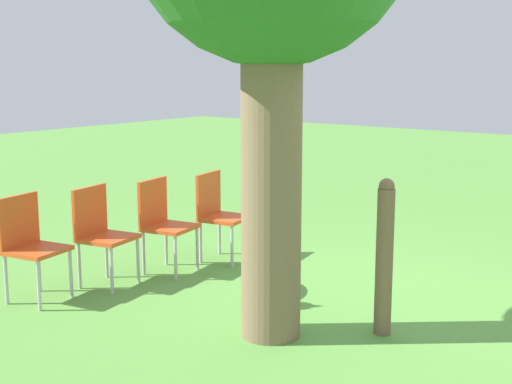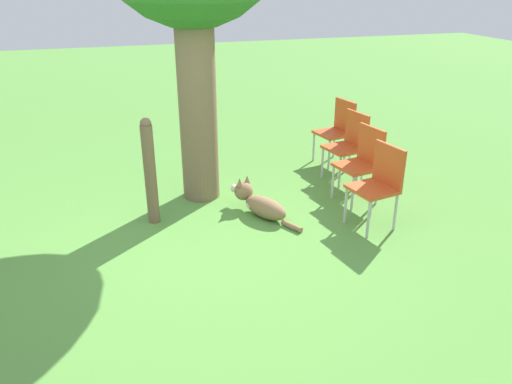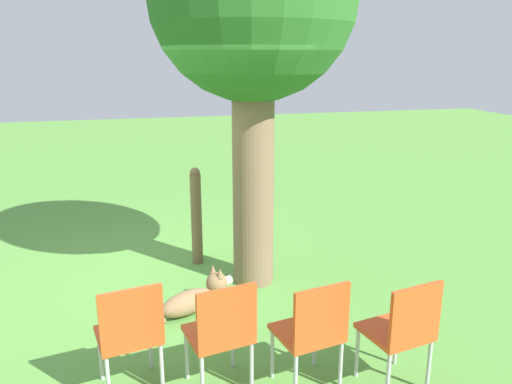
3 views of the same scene
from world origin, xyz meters
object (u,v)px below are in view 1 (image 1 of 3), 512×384
Objects in this scene: red_chair_1 at (163,219)px; red_chair_2 at (100,229)px; red_chair_0 at (218,210)px; fence_post at (384,256)px; dog at (271,281)px; red_chair_3 at (29,240)px.

red_chair_1 is 0.66m from red_chair_2.
red_chair_1 is at bearing 66.13° from red_chair_2.
fence_post is at bearing -29.93° from red_chair_0.
red_chair_0 is at bearing 66.13° from red_chair_1.
dog is at bearing 14.23° from red_chair_2.
red_chair_3 is (1.57, 1.30, 0.38)m from dog.
fence_post is 2.42m from red_chair_0.
red_chair_2 is (0.15, 0.64, 0.00)m from red_chair_1.
fence_post is (-1.16, 0.18, 0.46)m from dog.
fence_post is 2.62m from red_chair_2.
red_chair_1 reaches higher than dog.
red_chair_0 is 0.66m from red_chair_1.
red_chair_3 is at bearing -77.89° from dog.
red_chair_0 is at bearing 66.13° from red_chair_3.
red_chair_3 reaches higher than dog.
red_chair_1 is at bearing -113.87° from red_chair_0.
red_chair_0 is (1.12, -0.62, 0.38)m from dog.
red_chair_2 is (2.58, 0.48, -0.08)m from fence_post.
dog is at bearing 28.88° from red_chair_3.
fence_post reaches higher than red_chair_0.
red_chair_0 reaches higher than dog.
red_chair_3 is (0.15, 0.64, 0.00)m from red_chair_2.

